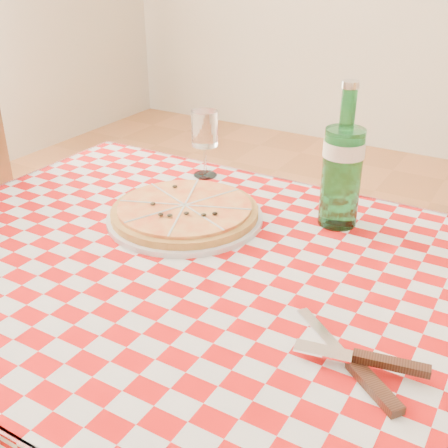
{
  "coord_description": "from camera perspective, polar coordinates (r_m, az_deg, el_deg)",
  "views": [
    {
      "loc": [
        0.45,
        -0.73,
        1.29
      ],
      "look_at": [
        -0.02,
        0.06,
        0.82
      ],
      "focal_mm": 45.0,
      "sensor_mm": 36.0,
      "label": 1
    }
  ],
  "objects": [
    {
      "name": "dining_table",
      "position": [
        1.07,
        -0.73,
        -9.13
      ],
      "size": [
        1.2,
        0.8,
        0.75
      ],
      "color": "brown",
      "rests_on": "ground"
    },
    {
      "name": "tablecloth",
      "position": [
        1.01,
        -0.76,
        -4.81
      ],
      "size": [
        1.3,
        0.9,
        0.01
      ],
      "primitive_type": "cube",
      "color": "#B40C0B",
      "rests_on": "dining_table"
    },
    {
      "name": "pizza_plate",
      "position": [
        1.18,
        -4.0,
        1.37
      ],
      "size": [
        0.43,
        0.43,
        0.04
      ],
      "primitive_type": null,
      "rotation": [
        0.0,
        0.0,
        -0.41
      ],
      "color": "#BF823F",
      "rests_on": "tablecloth"
    },
    {
      "name": "water_bottle",
      "position": [
        1.14,
        12.03,
        6.76
      ],
      "size": [
        0.09,
        0.09,
        0.3
      ],
      "primitive_type": null,
      "rotation": [
        0.0,
        0.0,
        0.06
      ],
      "color": "#1B6C2D",
      "rests_on": "tablecloth"
    },
    {
      "name": "wine_glass",
      "position": [
        1.39,
        -1.97,
        8.11
      ],
      "size": [
        0.08,
        0.08,
        0.17
      ],
      "primitive_type": null,
      "rotation": [
        0.0,
        0.0,
        -0.38
      ],
      "color": "silver",
      "rests_on": "tablecloth"
    },
    {
      "name": "cutlery",
      "position": [
        0.81,
        12.9,
        -13.16
      ],
      "size": [
        0.29,
        0.25,
        0.03
      ],
      "primitive_type": null,
      "rotation": [
        0.0,
        0.0,
        -0.16
      ],
      "color": "silver",
      "rests_on": "tablecloth"
    }
  ]
}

